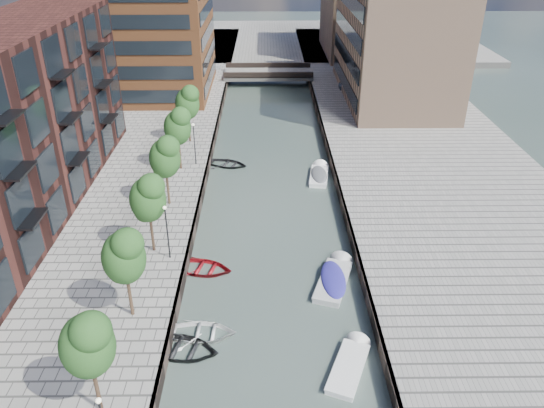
{
  "coord_description": "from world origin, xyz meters",
  "views": [
    {
      "loc": [
        -0.42,
        -6.96,
        22.06
      ],
      "look_at": [
        0.0,
        27.18,
        3.5
      ],
      "focal_mm": 35.0,
      "sensor_mm": 36.0,
      "label": 1
    }
  ],
  "objects_px": {
    "tree_2": "(123,254)",
    "tree_3": "(147,197)",
    "car": "(349,87)",
    "tree_6": "(187,102)",
    "motorboat_2": "(351,363)",
    "bridge": "(268,73)",
    "motorboat_4": "(319,175)",
    "sloop_2": "(203,271)",
    "tree_5": "(177,125)",
    "tree_1": "(87,342)",
    "sloop_3": "(202,335)",
    "sloop_0": "(181,352)",
    "sloop_4": "(228,166)",
    "tree_4": "(165,156)",
    "motorboat_3": "(335,278)"
  },
  "relations": [
    {
      "from": "tree_2",
      "to": "tree_3",
      "type": "xyz_separation_m",
      "value": [
        0.0,
        7.0,
        0.0
      ]
    },
    {
      "from": "tree_5",
      "to": "motorboat_4",
      "type": "relative_size",
      "value": 1.21
    },
    {
      "from": "tree_3",
      "to": "motorboat_3",
      "type": "xyz_separation_m",
      "value": [
        12.75,
        -2.48,
        -5.1
      ]
    },
    {
      "from": "motorboat_4",
      "to": "tree_6",
      "type": "bearing_deg",
      "value": 152.6
    },
    {
      "from": "tree_6",
      "to": "motorboat_2",
      "type": "distance_m",
      "value": 34.12
    },
    {
      "from": "bridge",
      "to": "sloop_0",
      "type": "xyz_separation_m",
      "value": [
        -5.4,
        -56.16,
        -1.39
      ]
    },
    {
      "from": "sloop_4",
      "to": "motorboat_2",
      "type": "xyz_separation_m",
      "value": [
        8.53,
        -26.98,
        0.09
      ]
    },
    {
      "from": "sloop_2",
      "to": "sloop_4",
      "type": "relative_size",
      "value": 1.07
    },
    {
      "from": "tree_1",
      "to": "sloop_3",
      "type": "height_order",
      "value": "tree_1"
    },
    {
      "from": "tree_2",
      "to": "tree_4",
      "type": "xyz_separation_m",
      "value": [
        0.0,
        14.0,
        0.0
      ]
    },
    {
      "from": "sloop_0",
      "to": "motorboat_2",
      "type": "height_order",
      "value": "motorboat_2"
    },
    {
      "from": "tree_2",
      "to": "motorboat_4",
      "type": "height_order",
      "value": "tree_2"
    },
    {
      "from": "sloop_2",
      "to": "motorboat_3",
      "type": "height_order",
      "value": "motorboat_3"
    },
    {
      "from": "tree_4",
      "to": "motorboat_2",
      "type": "bearing_deg",
      "value": -53.45
    },
    {
      "from": "sloop_0",
      "to": "motorboat_4",
      "type": "distance_m",
      "value": 25.42
    },
    {
      "from": "tree_3",
      "to": "sloop_2",
      "type": "height_order",
      "value": "tree_3"
    },
    {
      "from": "bridge",
      "to": "motorboat_4",
      "type": "relative_size",
      "value": 2.65
    },
    {
      "from": "sloop_3",
      "to": "car",
      "type": "bearing_deg",
      "value": -16.38
    },
    {
      "from": "bridge",
      "to": "motorboat_2",
      "type": "relative_size",
      "value": 2.75
    },
    {
      "from": "tree_4",
      "to": "sloop_3",
      "type": "distance_m",
      "value": 16.29
    },
    {
      "from": "sloop_0",
      "to": "sloop_3",
      "type": "relative_size",
      "value": 1.11
    },
    {
      "from": "tree_3",
      "to": "motorboat_3",
      "type": "relative_size",
      "value": 1.08
    },
    {
      "from": "sloop_3",
      "to": "motorboat_2",
      "type": "height_order",
      "value": "motorboat_2"
    },
    {
      "from": "tree_3",
      "to": "sloop_2",
      "type": "distance_m",
      "value": 6.5
    },
    {
      "from": "motorboat_2",
      "to": "motorboat_3",
      "type": "relative_size",
      "value": 0.85
    },
    {
      "from": "sloop_0",
      "to": "car",
      "type": "bearing_deg",
      "value": -5.89
    },
    {
      "from": "sloop_4",
      "to": "motorboat_3",
      "type": "height_order",
      "value": "motorboat_3"
    },
    {
      "from": "sloop_2",
      "to": "car",
      "type": "xyz_separation_m",
      "value": [
        15.88,
        39.89,
        1.65
      ]
    },
    {
      "from": "sloop_0",
      "to": "sloop_3",
      "type": "bearing_deg",
      "value": -25.97
    },
    {
      "from": "sloop_3",
      "to": "tree_4",
      "type": "bearing_deg",
      "value": 17.52
    },
    {
      "from": "tree_3",
      "to": "tree_6",
      "type": "height_order",
      "value": "same"
    },
    {
      "from": "bridge",
      "to": "sloop_0",
      "type": "relative_size",
      "value": 2.83
    },
    {
      "from": "tree_3",
      "to": "car",
      "type": "relative_size",
      "value": 1.55
    },
    {
      "from": "tree_2",
      "to": "motorboat_4",
      "type": "distance_m",
      "value": 25.46
    },
    {
      "from": "tree_3",
      "to": "tree_4",
      "type": "xyz_separation_m",
      "value": [
        0.0,
        7.0,
        0.0
      ]
    },
    {
      "from": "tree_1",
      "to": "sloop_3",
      "type": "relative_size",
      "value": 1.44
    },
    {
      "from": "tree_5",
      "to": "motorboat_3",
      "type": "xyz_separation_m",
      "value": [
        12.75,
        -16.48,
        -5.1
      ]
    },
    {
      "from": "tree_5",
      "to": "car",
      "type": "distance_m",
      "value": 31.62
    },
    {
      "from": "sloop_0",
      "to": "motorboat_2",
      "type": "relative_size",
      "value": 0.97
    },
    {
      "from": "motorboat_2",
      "to": "tree_6",
      "type": "bearing_deg",
      "value": 112.24
    },
    {
      "from": "tree_2",
      "to": "sloop_2",
      "type": "distance_m",
      "value": 8.62
    },
    {
      "from": "bridge",
      "to": "tree_5",
      "type": "distance_m",
      "value": 34.3
    },
    {
      "from": "sloop_4",
      "to": "tree_4",
      "type": "bearing_deg",
      "value": 175.66
    },
    {
      "from": "tree_3",
      "to": "sloop_4",
      "type": "relative_size",
      "value": 1.48
    },
    {
      "from": "bridge",
      "to": "car",
      "type": "xyz_separation_m",
      "value": [
        10.92,
        -8.31,
        0.26
      ]
    },
    {
      "from": "tree_4",
      "to": "motorboat_4",
      "type": "distance_m",
      "value": 15.87
    },
    {
      "from": "sloop_0",
      "to": "sloop_4",
      "type": "relative_size",
      "value": 1.14
    },
    {
      "from": "tree_3",
      "to": "sloop_4",
      "type": "distance_m",
      "value": 18.09
    },
    {
      "from": "sloop_3",
      "to": "tree_5",
      "type": "bearing_deg",
      "value": 12.62
    },
    {
      "from": "tree_4",
      "to": "sloop_4",
      "type": "height_order",
      "value": "tree_4"
    }
  ]
}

